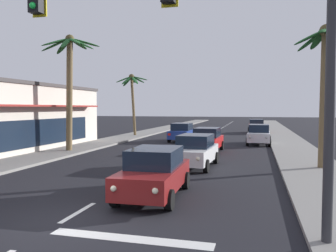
% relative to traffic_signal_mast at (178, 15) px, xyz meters
% --- Properties ---
extents(ground_plane, '(220.00, 220.00, 0.00)m').
position_rel_traffic_signal_mast_xyz_m(ground_plane, '(-3.23, 0.02, -5.29)').
color(ground_plane, black).
extents(sidewalk_right, '(3.20, 110.00, 0.14)m').
position_rel_traffic_signal_mast_xyz_m(sidewalk_right, '(4.57, 20.02, -5.22)').
color(sidewalk_right, gray).
rests_on(sidewalk_right, ground).
extents(sidewalk_left, '(3.20, 110.00, 0.14)m').
position_rel_traffic_signal_mast_xyz_m(sidewalk_left, '(-11.03, 20.02, -5.22)').
color(sidewalk_left, gray).
rests_on(sidewalk_left, ground).
extents(lane_markings, '(4.28, 89.10, 0.01)m').
position_rel_traffic_signal_mast_xyz_m(lane_markings, '(-2.82, 20.69, -5.28)').
color(lane_markings, silver).
rests_on(lane_markings, ground).
extents(traffic_signal_mast, '(10.90, 0.41, 7.32)m').
position_rel_traffic_signal_mast_xyz_m(traffic_signal_mast, '(0.00, 0.00, 0.00)').
color(traffic_signal_mast, '#2D2D33').
rests_on(traffic_signal_mast, ground).
extents(sedan_lead_at_stop_bar, '(2.04, 4.49, 1.68)m').
position_rel_traffic_signal_mast_xyz_m(sedan_lead_at_stop_bar, '(-1.57, 3.25, -4.43)').
color(sedan_lead_at_stop_bar, maroon).
rests_on(sedan_lead_at_stop_bar, ground).
extents(sedan_third_in_queue, '(2.10, 4.51, 1.68)m').
position_rel_traffic_signal_mast_xyz_m(sedan_third_in_queue, '(-1.24, 9.52, -4.43)').
color(sedan_third_in_queue, silver).
rests_on(sedan_third_in_queue, ground).
extents(sedan_fifth_in_queue, '(2.07, 4.50, 1.68)m').
position_rel_traffic_signal_mast_xyz_m(sedan_fifth_in_queue, '(-1.50, 15.80, -4.43)').
color(sedan_fifth_in_queue, red).
rests_on(sedan_fifth_in_queue, ground).
extents(sedan_oncoming_far, '(2.00, 4.47, 1.68)m').
position_rel_traffic_signal_mast_xyz_m(sedan_oncoming_far, '(-4.76, 22.72, -4.43)').
color(sedan_oncoming_far, navy).
rests_on(sedan_oncoming_far, ground).
extents(sedan_parked_nearest_kerb, '(2.05, 4.49, 1.68)m').
position_rel_traffic_signal_mast_xyz_m(sedan_parked_nearest_kerb, '(2.06, 21.72, -4.43)').
color(sedan_parked_nearest_kerb, silver).
rests_on(sedan_parked_nearest_kerb, ground).
extents(sedan_parked_mid_kerb, '(2.07, 4.50, 1.68)m').
position_rel_traffic_signal_mast_xyz_m(sedan_parked_mid_kerb, '(1.84, 35.06, -4.43)').
color(sedan_parked_mid_kerb, maroon).
rests_on(sedan_parked_mid_kerb, ground).
extents(palm_left_second, '(3.69, 3.92, 8.07)m').
position_rel_traffic_signal_mast_xyz_m(palm_left_second, '(-10.60, 13.16, 0.34)').
color(palm_left_second, brown).
rests_on(palm_left_second, ground).
extents(palm_left_third, '(3.44, 3.27, 6.71)m').
position_rel_traffic_signal_mast_xyz_m(palm_left_third, '(-11.13, 26.83, -0.20)').
color(palm_left_third, brown).
rests_on(palm_left_third, ground).
extents(palm_right_second, '(3.14, 3.10, 7.12)m').
position_rel_traffic_signal_mast_xyz_m(palm_right_second, '(5.03, 10.11, -0.19)').
color(palm_right_second, brown).
rests_on(palm_right_second, ground).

